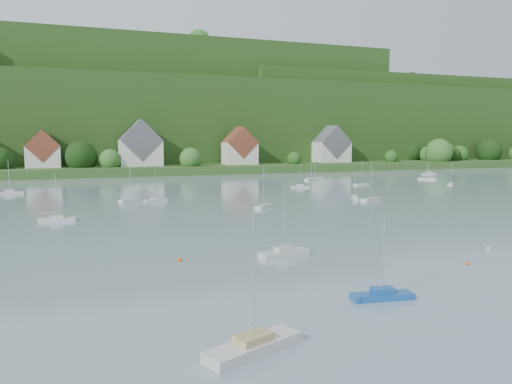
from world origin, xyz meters
TOP-DOWN VIEW (x-y plane):
  - far_shore_strip at (0.00, 200.00)m, footprint 600.00×60.00m
  - forested_ridge at (0.39, 268.57)m, footprint 620.00×181.22m
  - village_building_1 at (-30.00, 189.00)m, footprint 12.00×9.36m
  - village_building_2 at (5.00, 188.00)m, footprint 16.00×11.44m
  - village_building_3 at (45.00, 186.00)m, footprint 13.00×10.40m
  - village_building_4 at (90.00, 190.00)m, footprint 15.00×10.40m
  - near_sailboat_1 at (5.33, 25.86)m, footprint 5.57×2.31m
  - near_sailboat_2 at (-8.61, 19.71)m, footprint 7.25×4.47m
  - near_sailboat_3 at (3.65, 43.20)m, footprint 6.53×2.99m
  - mooring_buoy_1 at (28.76, 37.56)m, footprint 0.50×0.50m
  - mooring_buoy_2 at (20.86, 32.65)m, footprint 0.41×0.41m
  - mooring_buoy_3 at (-8.35, 44.93)m, footprint 0.48×0.48m
  - far_sailboat_cluster at (11.41, 114.22)m, footprint 197.39×70.90m

SIDE VIEW (x-z plane):
  - mooring_buoy_1 at x=28.76m, z-range -0.25..0.25m
  - mooring_buoy_2 at x=20.86m, z-range -0.21..0.21m
  - mooring_buoy_3 at x=-8.35m, z-range -0.24..0.24m
  - far_sailboat_cluster at x=11.41m, z-range -3.98..4.73m
  - near_sailboat_1 at x=5.33m, z-range -3.24..4.06m
  - near_sailboat_3 at x=3.65m, z-range -3.80..4.70m
  - near_sailboat_2 at x=-8.61m, z-range -4.27..5.22m
  - far_shore_strip at x=0.00m, z-range 0.00..3.00m
  - village_building_1 at x=-30.00m, z-range 1.75..15.75m
  - village_building_3 at x=45.00m, z-range 1.68..17.18m
  - village_building_4 at x=90.00m, z-range 1.34..17.84m
  - village_building_2 at x=5.00m, z-range 1.27..19.27m
  - forested_ridge at x=0.39m, z-range -12.06..57.83m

